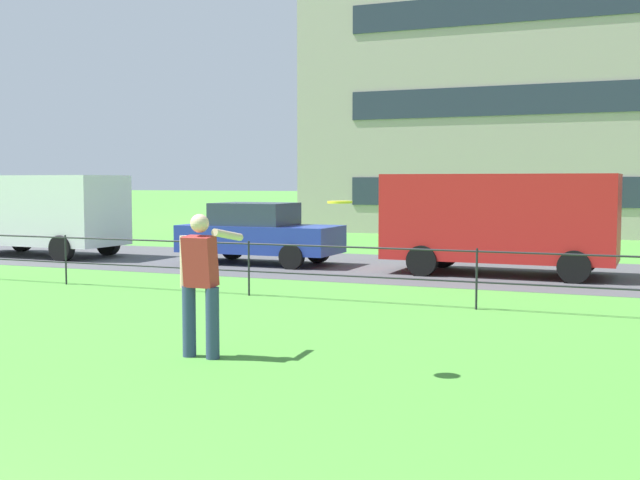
% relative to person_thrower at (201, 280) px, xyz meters
% --- Properties ---
extents(street_strip, '(80.00, 6.17, 0.01)m').
position_rel_person_thrower_xyz_m(street_strip, '(0.24, 10.23, -0.91)').
color(street_strip, '#4C4C51').
rests_on(street_strip, ground).
extents(park_fence, '(29.08, 0.04, 1.00)m').
position_rel_person_thrower_xyz_m(park_fence, '(0.24, 4.75, -0.25)').
color(park_fence, '#232328').
rests_on(park_fence, ground).
extents(person_thrower, '(0.52, 0.76, 1.70)m').
position_rel_person_thrower_xyz_m(person_thrower, '(0.00, 0.00, 0.00)').
color(person_thrower, navy).
rests_on(person_thrower, ground).
extents(frisbee, '(0.38, 0.38, 0.03)m').
position_rel_person_thrower_xyz_m(frisbee, '(1.80, -0.13, 0.94)').
color(frisbee, yellow).
extents(panel_van_left, '(5.05, 2.21, 2.24)m').
position_rel_person_thrower_xyz_m(panel_van_left, '(-10.87, 9.42, 0.35)').
color(panel_van_left, white).
rests_on(panel_van_left, ground).
extents(car_blue_right, '(4.01, 1.83, 1.54)m').
position_rel_person_thrower_xyz_m(car_blue_right, '(-4.18, 9.80, -0.14)').
color(car_blue_right, '#233899').
rests_on(car_blue_right, ground).
extents(panel_van_far_right, '(5.02, 2.15, 2.24)m').
position_rel_person_thrower_xyz_m(panel_van_far_right, '(1.83, 9.79, 0.35)').
color(panel_van_far_right, red).
rests_on(panel_van_far_right, ground).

